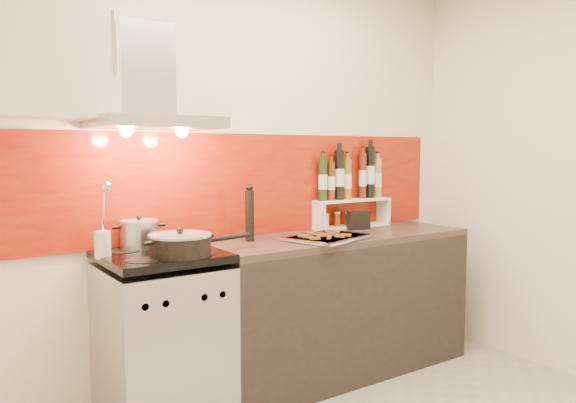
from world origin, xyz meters
TOP-DOWN VIEW (x-y plane):
  - back_wall at (0.00, 1.40)m, footprint 3.40×0.02m
  - backsplash at (0.05, 1.39)m, footprint 3.00×0.02m
  - range_stove at (-0.70, 1.10)m, footprint 0.60×0.60m
  - counter at (0.50, 1.10)m, footprint 1.80×0.60m
  - range_hood at (-0.70, 1.24)m, footprint 0.62×0.50m
  - upper_cabinet at (-1.25, 1.22)m, footprint 0.70×0.35m
  - stock_pot at (-0.75, 1.29)m, footprint 0.21×0.21m
  - saute_pan at (-0.65, 0.96)m, footprint 0.61×0.32m
  - utensil_jar at (-0.98, 1.16)m, footprint 0.08×0.12m
  - pepper_mill at (-0.10, 1.20)m, footprint 0.05×0.05m
  - step_shelf at (0.80, 1.33)m, footprint 0.62×0.17m
  - caddy_box at (0.76, 1.21)m, footprint 0.16×0.10m
  - baking_tray at (0.31, 0.98)m, footprint 0.58×0.50m

SIDE VIEW (x-z plane):
  - range_stove at x=-0.70m, z-range -0.01..0.90m
  - counter at x=0.50m, z-range 0.00..0.90m
  - baking_tray at x=0.31m, z-range 0.90..0.93m
  - caddy_box at x=0.76m, z-range 0.89..1.03m
  - saute_pan at x=-0.65m, z-range 0.89..1.04m
  - stock_pot at x=-0.75m, z-range 0.90..1.08m
  - utensil_jar at x=-0.98m, z-range 0.82..1.21m
  - pepper_mill at x=-0.10m, z-range 0.89..1.24m
  - step_shelf at x=0.80m, z-range 0.88..1.44m
  - backsplash at x=0.05m, z-range 0.90..1.54m
  - back_wall at x=0.00m, z-range 0.00..2.60m
  - range_hood at x=-0.70m, z-range 1.44..2.05m
  - upper_cabinet at x=-1.25m, z-range 1.59..2.31m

